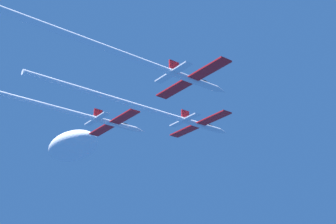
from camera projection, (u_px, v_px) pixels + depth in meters
The scene contains 4 objects.
jet_lead at pixel (156, 112), 95.05m from camera, with size 18.63×49.89×3.09m.
jet_left_wing at pixel (58, 109), 95.53m from camera, with size 18.63×53.00×3.09m.
jet_right_wing at pixel (121, 54), 73.73m from camera, with size 18.63×56.72×3.09m.
cloud_wispy at pixel (73, 146), 154.10m from camera, with size 25.42×13.98×8.90m, color white.
Camera 1 is at (70.04, -62.48, -38.86)m, focal length 47.96 mm.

